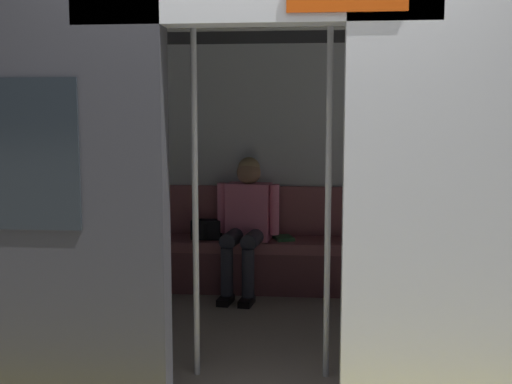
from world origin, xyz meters
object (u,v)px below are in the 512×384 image
(train_car, at_px, (263,119))
(grab_pole_far, at_px, (328,197))
(handbag, at_px, (206,229))
(person_seated, at_px, (246,216))
(book, at_px, (283,238))
(bench_seat, at_px, (279,253))
(grab_pole_door, at_px, (195,196))

(train_car, relative_size, grab_pole_far, 2.96)
(handbag, bearing_deg, train_car, 118.43)
(person_seated, xyz_separation_m, book, (-0.32, -0.11, -0.21))
(handbag, distance_m, book, 0.69)
(grab_pole_far, bearing_deg, person_seated, -69.04)
(grab_pole_far, bearing_deg, train_car, -58.62)
(bench_seat, distance_m, grab_pole_far, 1.96)
(person_seated, bearing_deg, train_car, 102.54)
(bench_seat, relative_size, handbag, 9.75)
(person_seated, bearing_deg, grab_pole_door, 86.56)
(grab_pole_far, bearing_deg, handbag, -60.38)
(bench_seat, relative_size, grab_pole_far, 1.17)
(handbag, xyz_separation_m, grab_pole_door, (-0.26, 1.85, 0.54))
(bench_seat, height_order, handbag, handbag)
(bench_seat, xyz_separation_m, book, (-0.04, -0.06, 0.12))
(train_car, distance_m, person_seated, 1.33)
(handbag, distance_m, grab_pole_door, 1.94)
(handbag, bearing_deg, bench_seat, 177.29)
(person_seated, bearing_deg, book, -160.54)
(person_seated, height_order, grab_pole_door, grab_pole_door)
(handbag, height_order, grab_pole_door, grab_pole_door)
(grab_pole_door, xyz_separation_m, grab_pole_far, (-0.77, -0.04, 0.00))
(train_car, bearing_deg, book, -94.65)
(bench_seat, bearing_deg, book, -122.79)
(person_seated, relative_size, grab_pole_door, 0.55)
(person_seated, distance_m, handbag, 0.40)
(train_car, relative_size, person_seated, 5.39)
(bench_seat, bearing_deg, handbag, -2.71)
(train_car, height_order, handbag, train_car)
(handbag, distance_m, grab_pole_far, 2.15)
(handbag, height_order, grab_pole_far, grab_pole_far)
(handbag, bearing_deg, book, -177.53)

